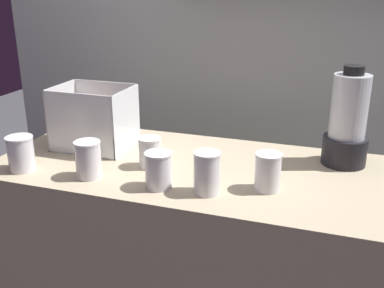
{
  "coord_description": "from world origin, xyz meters",
  "views": [
    {
      "loc": [
        0.47,
        -1.39,
        1.51
      ],
      "look_at": [
        0.0,
        0.0,
        0.98
      ],
      "focal_mm": 42.26,
      "sensor_mm": 36.0,
      "label": 1
    }
  ],
  "objects_px": {
    "blender_pitcher": "(347,124)",
    "juice_cup_carrot_far_left": "(21,156)",
    "juice_cup_mango_left": "(88,161)",
    "juice_cup_mango_middle": "(150,154)",
    "juice_cup_orange_far_right": "(207,175)",
    "juice_cup_pomegranate_right": "(159,172)",
    "carrot_display_bin": "(96,129)",
    "juice_cup_beet_rightmost": "(268,173)"
  },
  "relations": [
    {
      "from": "carrot_display_bin",
      "to": "juice_cup_mango_middle",
      "type": "height_order",
      "value": "carrot_display_bin"
    },
    {
      "from": "juice_cup_carrot_far_left",
      "to": "juice_cup_orange_far_right",
      "type": "relative_size",
      "value": 0.91
    },
    {
      "from": "carrot_display_bin",
      "to": "juice_cup_pomegranate_right",
      "type": "relative_size",
      "value": 2.44
    },
    {
      "from": "juice_cup_pomegranate_right",
      "to": "juice_cup_orange_far_right",
      "type": "xyz_separation_m",
      "value": [
        0.15,
        0.01,
        0.01
      ]
    },
    {
      "from": "juice_cup_mango_left",
      "to": "juice_cup_mango_middle",
      "type": "height_order",
      "value": "juice_cup_mango_left"
    },
    {
      "from": "juice_cup_carrot_far_left",
      "to": "juice_cup_orange_far_right",
      "type": "distance_m",
      "value": 0.65
    },
    {
      "from": "blender_pitcher",
      "to": "carrot_display_bin",
      "type": "bearing_deg",
      "value": -172.2
    },
    {
      "from": "carrot_display_bin",
      "to": "blender_pitcher",
      "type": "xyz_separation_m",
      "value": [
        0.92,
        0.13,
        0.07
      ]
    },
    {
      "from": "blender_pitcher",
      "to": "juice_cup_mango_left",
      "type": "relative_size",
      "value": 2.82
    },
    {
      "from": "juice_cup_mango_middle",
      "to": "juice_cup_orange_far_right",
      "type": "relative_size",
      "value": 0.8
    },
    {
      "from": "juice_cup_mango_left",
      "to": "juice_cup_pomegranate_right",
      "type": "xyz_separation_m",
      "value": [
        0.25,
        -0.0,
        -0.01
      ]
    },
    {
      "from": "juice_cup_carrot_far_left",
      "to": "juice_cup_orange_far_right",
      "type": "bearing_deg",
      "value": 2.72
    },
    {
      "from": "juice_cup_mango_left",
      "to": "juice_cup_orange_far_right",
      "type": "distance_m",
      "value": 0.4
    },
    {
      "from": "juice_cup_mango_left",
      "to": "juice_cup_pomegranate_right",
      "type": "relative_size",
      "value": 1.07
    },
    {
      "from": "carrot_display_bin",
      "to": "juice_cup_beet_rightmost",
      "type": "distance_m",
      "value": 0.72
    },
    {
      "from": "juice_cup_mango_middle",
      "to": "juice_cup_beet_rightmost",
      "type": "distance_m",
      "value": 0.42
    },
    {
      "from": "juice_cup_mango_left",
      "to": "blender_pitcher",
      "type": "bearing_deg",
      "value": 26.08
    },
    {
      "from": "juice_cup_carrot_far_left",
      "to": "blender_pitcher",
      "type": "bearing_deg",
      "value": 21.51
    },
    {
      "from": "juice_cup_carrot_far_left",
      "to": "juice_cup_beet_rightmost",
      "type": "xyz_separation_m",
      "value": [
        0.82,
        0.11,
        0.0
      ]
    },
    {
      "from": "blender_pitcher",
      "to": "juice_cup_pomegranate_right",
      "type": "height_order",
      "value": "blender_pitcher"
    },
    {
      "from": "blender_pitcher",
      "to": "juice_cup_beet_rightmost",
      "type": "relative_size",
      "value": 2.91
    },
    {
      "from": "juice_cup_carrot_far_left",
      "to": "juice_cup_pomegranate_right",
      "type": "relative_size",
      "value": 1.04
    },
    {
      "from": "carrot_display_bin",
      "to": "juice_cup_pomegranate_right",
      "type": "xyz_separation_m",
      "value": [
        0.37,
        -0.26,
        -0.02
      ]
    },
    {
      "from": "blender_pitcher",
      "to": "juice_cup_beet_rightmost",
      "type": "distance_m",
      "value": 0.38
    },
    {
      "from": "carrot_display_bin",
      "to": "juice_cup_pomegranate_right",
      "type": "height_order",
      "value": "carrot_display_bin"
    },
    {
      "from": "juice_cup_orange_far_right",
      "to": "juice_cup_beet_rightmost",
      "type": "bearing_deg",
      "value": 25.34
    },
    {
      "from": "juice_cup_carrot_far_left",
      "to": "juice_cup_mango_left",
      "type": "height_order",
      "value": "juice_cup_mango_left"
    },
    {
      "from": "juice_cup_pomegranate_right",
      "to": "juice_cup_orange_far_right",
      "type": "distance_m",
      "value": 0.15
    },
    {
      "from": "carrot_display_bin",
      "to": "blender_pitcher",
      "type": "height_order",
      "value": "blender_pitcher"
    },
    {
      "from": "carrot_display_bin",
      "to": "juice_cup_carrot_far_left",
      "type": "height_order",
      "value": "carrot_display_bin"
    },
    {
      "from": "carrot_display_bin",
      "to": "juice_cup_pomegranate_right",
      "type": "bearing_deg",
      "value": -35.43
    },
    {
      "from": "juice_cup_mango_middle",
      "to": "juice_cup_pomegranate_right",
      "type": "distance_m",
      "value": 0.17
    },
    {
      "from": "blender_pitcher",
      "to": "juice_cup_pomegranate_right",
      "type": "distance_m",
      "value": 0.68
    },
    {
      "from": "blender_pitcher",
      "to": "juice_cup_mango_middle",
      "type": "xyz_separation_m",
      "value": [
        -0.64,
        -0.24,
        -0.1
      ]
    },
    {
      "from": "juice_cup_mango_left",
      "to": "juice_cup_orange_far_right",
      "type": "relative_size",
      "value": 0.93
    },
    {
      "from": "juice_cup_orange_far_right",
      "to": "juice_cup_beet_rightmost",
      "type": "distance_m",
      "value": 0.19
    },
    {
      "from": "blender_pitcher",
      "to": "juice_cup_carrot_far_left",
      "type": "xyz_separation_m",
      "value": [
        -1.04,
        -0.41,
        -0.09
      ]
    },
    {
      "from": "juice_cup_mango_left",
      "to": "juice_cup_mango_middle",
      "type": "relative_size",
      "value": 1.16
    },
    {
      "from": "juice_cup_mango_middle",
      "to": "juice_cup_orange_far_right",
      "type": "bearing_deg",
      "value": -28.79
    },
    {
      "from": "juice_cup_pomegranate_right",
      "to": "blender_pitcher",
      "type": "bearing_deg",
      "value": 35.54
    },
    {
      "from": "carrot_display_bin",
      "to": "juice_cup_carrot_far_left",
      "type": "xyz_separation_m",
      "value": [
        -0.13,
        -0.28,
        -0.02
      ]
    },
    {
      "from": "juice_cup_mango_left",
      "to": "juice_cup_pomegranate_right",
      "type": "distance_m",
      "value": 0.25
    }
  ]
}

